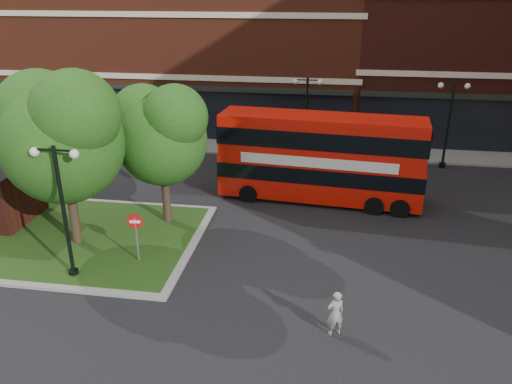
% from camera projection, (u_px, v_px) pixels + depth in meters
% --- Properties ---
extents(ground, '(120.00, 120.00, 0.00)m').
position_uv_depth(ground, '(221.00, 293.00, 17.25)').
color(ground, black).
rests_on(ground, ground).
extents(pavement_far, '(44.00, 3.00, 0.12)m').
position_uv_depth(pavement_far, '(276.00, 148.00, 32.28)').
color(pavement_far, slate).
rests_on(pavement_far, ground).
extents(terrace_far_left, '(26.00, 12.00, 14.00)m').
position_uv_depth(terrace_far_left, '(183.00, 26.00, 37.57)').
color(terrace_far_left, maroon).
rests_on(terrace_far_left, ground).
extents(terrace_far_right, '(18.00, 12.00, 16.00)m').
position_uv_depth(terrace_far_right, '(493.00, 14.00, 34.12)').
color(terrace_far_right, '#471911').
rests_on(terrace_far_right, ground).
extents(traffic_island, '(12.60, 7.60, 0.15)m').
position_uv_depth(traffic_island, '(51.00, 235.00, 21.08)').
color(traffic_island, gray).
rests_on(traffic_island, ground).
extents(tree_island_west, '(5.40, 4.71, 7.21)m').
position_uv_depth(tree_island_west, '(60.00, 131.00, 18.68)').
color(tree_island_west, '#2D2116').
rests_on(tree_island_west, ground).
extents(tree_island_east, '(4.46, 3.90, 6.29)m').
position_uv_depth(tree_island_east, '(160.00, 131.00, 20.74)').
color(tree_island_east, '#2D2116').
rests_on(tree_island_east, ground).
extents(lamp_island, '(1.72, 0.36, 5.00)m').
position_uv_depth(lamp_island, '(63.00, 206.00, 17.11)').
color(lamp_island, black).
rests_on(lamp_island, ground).
extents(lamp_far_left, '(1.72, 0.36, 5.00)m').
position_uv_depth(lamp_far_left, '(306.00, 115.00, 29.11)').
color(lamp_far_left, black).
rests_on(lamp_far_left, ground).
extents(lamp_far_right, '(1.72, 0.36, 5.00)m').
position_uv_depth(lamp_far_right, '(449.00, 120.00, 28.00)').
color(lamp_far_right, black).
rests_on(lamp_far_right, ground).
extents(bus, '(9.87, 3.10, 3.71)m').
position_uv_depth(bus, '(320.00, 153.00, 23.84)').
color(bus, red).
rests_on(bus, ground).
extents(woman, '(0.65, 0.55, 1.50)m').
position_uv_depth(woman, '(335.00, 313.00, 14.96)').
color(woman, gray).
rests_on(woman, ground).
extents(car_silver, '(4.13, 1.73, 1.40)m').
position_uv_depth(car_silver, '(288.00, 142.00, 31.46)').
color(car_silver, '#A8AAAF').
rests_on(car_silver, ground).
extents(car_white, '(4.75, 2.10, 1.51)m').
position_uv_depth(car_white, '(353.00, 151.00, 29.52)').
color(car_white, white).
rests_on(car_white, ground).
extents(no_entry_sign, '(0.57, 0.11, 2.08)m').
position_uv_depth(no_entry_sign, '(136.00, 229.00, 18.51)').
color(no_entry_sign, slate).
rests_on(no_entry_sign, ground).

